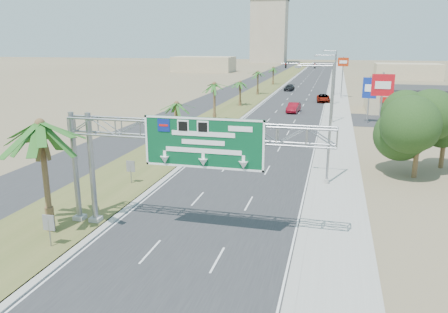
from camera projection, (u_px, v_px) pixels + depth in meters
road at (307, 86)px, 121.15m from camera, size 12.00×300.00×0.02m
sidewalk_right at (338, 86)px, 119.11m from camera, size 4.00×300.00×0.10m
median_grass at (271, 85)px, 123.52m from camera, size 7.00×300.00×0.12m
opposing_road at (247, 84)px, 125.20m from camera, size 8.00×300.00×0.02m
sign_gantry at (180, 139)px, 26.05m from camera, size 16.75×1.24×7.50m
palm_near at (40, 124)px, 25.96m from camera, size 5.70×5.70×8.35m
palm_row_b at (176, 104)px, 49.05m from camera, size 3.99×3.99×5.95m
palm_row_c at (214, 85)px, 63.85m from camera, size 3.99×3.99×6.75m
palm_row_d at (240, 83)px, 81.04m from camera, size 3.99×3.99×5.45m
palm_row_e at (258, 72)px, 98.68m from camera, size 3.99×3.99×6.15m
palm_row_f at (273, 68)px, 122.22m from camera, size 3.99×3.99×5.75m
streetlight_near at (327, 130)px, 35.72m from camera, size 3.27×0.44×10.00m
streetlight_mid at (332, 91)px, 63.85m from camera, size 3.27×0.44×10.00m
streetlight_far at (334, 74)px, 97.60m from camera, size 3.27×0.44×10.00m
signal_mast at (322, 79)px, 83.04m from camera, size 10.28×0.71×8.00m
store_building at (421, 101)px, 74.15m from camera, size 18.00×10.00×4.00m
oak_near at (420, 127)px, 37.68m from camera, size 4.50×4.50×6.80m
oak_far at (446, 129)px, 40.90m from camera, size 3.50×3.50×5.60m
median_signback_a at (49, 225)px, 25.14m from camera, size 0.75×0.08×2.08m
median_signback_b at (131, 168)px, 36.56m from camera, size 0.75×0.08×2.08m
tower_distant at (269, 32)px, 255.58m from camera, size 20.00×16.00×35.00m
building_distant_left at (204, 64)px, 177.98m from camera, size 24.00×14.00×6.00m
building_distant_right at (407, 71)px, 141.50m from camera, size 20.00×12.00×5.00m
car_left_lane at (238, 127)px, 57.32m from camera, size 2.16×5.06×1.70m
car_mid_lane at (294, 108)px, 74.60m from camera, size 2.18×5.15×1.65m
car_right_lane at (323, 98)px, 87.64m from camera, size 2.89×5.62×1.52m
car_far at (289, 88)px, 108.15m from camera, size 2.49×5.11×1.43m
pole_sign_red_near at (382, 89)px, 48.53m from camera, size 2.41×0.48×8.46m
pole_sign_blue at (370, 90)px, 63.76m from camera, size 2.01×0.76×6.90m
pole_sign_red_far at (343, 65)px, 92.32m from camera, size 2.22×0.54×8.74m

